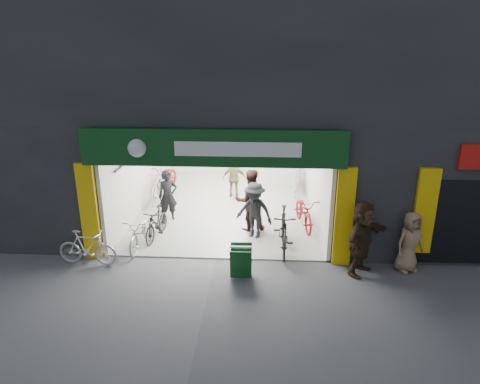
# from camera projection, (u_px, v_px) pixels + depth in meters

# --- Properties ---
(ground) EXTENTS (60.00, 60.00, 0.00)m
(ground) POSITION_uv_depth(u_px,v_px,m) (216.00, 259.00, 11.32)
(ground) COLOR #56565B
(ground) RESTS_ON ground
(building) EXTENTS (17.00, 10.27, 8.00)m
(building) POSITION_uv_depth(u_px,v_px,m) (256.00, 78.00, 14.56)
(building) COLOR #232326
(building) RESTS_ON ground
(bike_left_front) EXTENTS (0.69, 1.80, 0.93)m
(bike_left_front) POSITION_uv_depth(u_px,v_px,m) (141.00, 232.00, 11.84)
(bike_left_front) COLOR #B6B6BB
(bike_left_front) RESTS_ON ground
(bike_left_midfront) EXTENTS (0.68, 1.64, 0.96)m
(bike_left_midfront) POSITION_uv_depth(u_px,v_px,m) (156.00, 223.00, 12.37)
(bike_left_midfront) COLOR black
(bike_left_midfront) RESTS_ON ground
(bike_left_midback) EXTENTS (0.97, 2.11, 1.07)m
(bike_left_midback) POSITION_uv_depth(u_px,v_px,m) (167.00, 178.00, 16.36)
(bike_left_midback) COLOR maroon
(bike_left_midback) RESTS_ON ground
(bike_left_back) EXTENTS (0.66, 2.00, 1.19)m
(bike_left_back) POSITION_uv_depth(u_px,v_px,m) (160.00, 185.00, 15.38)
(bike_left_back) COLOR #B1B1B6
(bike_left_back) RESTS_ON ground
(bike_right_front) EXTENTS (0.59, 2.02, 1.21)m
(bike_right_front) POSITION_uv_depth(u_px,v_px,m) (284.00, 231.00, 11.59)
(bike_right_front) COLOR black
(bike_right_front) RESTS_ON ground
(bike_right_mid) EXTENTS (0.95, 2.00, 1.01)m
(bike_right_mid) POSITION_uv_depth(u_px,v_px,m) (304.00, 211.00, 13.19)
(bike_right_mid) COLOR maroon
(bike_right_mid) RESTS_ON ground
(bike_right_back) EXTENTS (0.74, 1.68, 0.98)m
(bike_right_back) POSITION_uv_depth(u_px,v_px,m) (297.00, 182.00, 16.07)
(bike_right_back) COLOR silver
(bike_right_back) RESTS_ON ground
(parked_bike) EXTENTS (1.62, 0.59, 0.95)m
(parked_bike) POSITION_uv_depth(u_px,v_px,m) (87.00, 248.00, 10.89)
(parked_bike) COLOR silver
(parked_bike) RESTS_ON ground
(customer_a) EXTENTS (0.72, 0.63, 1.67)m
(customer_a) POSITION_uv_depth(u_px,v_px,m) (168.00, 196.00, 13.52)
(customer_a) COLOR black
(customer_a) RESTS_ON ground
(customer_b) EXTENTS (1.09, 0.94, 1.92)m
(customer_b) POSITION_uv_depth(u_px,v_px,m) (250.00, 200.00, 12.80)
(customer_b) COLOR #331E17
(customer_b) RESTS_ON ground
(customer_c) EXTENTS (1.26, 1.01, 1.70)m
(customer_c) POSITION_uv_depth(u_px,v_px,m) (254.00, 211.00, 12.28)
(customer_c) COLOR black
(customer_c) RESTS_ON ground
(customer_d) EXTENTS (0.88, 0.38, 1.48)m
(customer_d) POSITION_uv_depth(u_px,v_px,m) (234.00, 178.00, 15.65)
(customer_d) COLOR olive
(customer_d) RESTS_ON ground
(pedestrian_near) EXTENTS (0.90, 0.77, 1.56)m
(pedestrian_near) POSITION_uv_depth(u_px,v_px,m) (410.00, 242.00, 10.52)
(pedestrian_near) COLOR #8E6D52
(pedestrian_near) RESTS_ON ground
(pedestrian_far) EXTENTS (1.50, 1.72, 1.88)m
(pedestrian_far) POSITION_uv_depth(u_px,v_px,m) (362.00, 238.00, 10.35)
(pedestrian_far) COLOR #382419
(pedestrian_far) RESTS_ON ground
(sandwich_board) EXTENTS (0.55, 0.54, 0.80)m
(sandwich_board) POSITION_uv_depth(u_px,v_px,m) (241.00, 261.00, 10.31)
(sandwich_board) COLOR #104019
(sandwich_board) RESTS_ON ground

